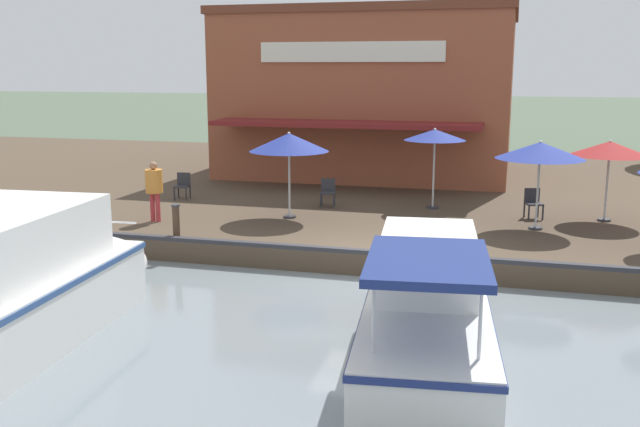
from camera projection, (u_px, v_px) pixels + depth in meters
ground_plane at (372, 281)px, 16.41m from camera, size 220.00×220.00×0.00m
quay_deck at (428, 190)px, 26.75m from camera, size 22.00×56.00×0.60m
quay_edge_fender at (373, 252)px, 16.37m from camera, size 0.20×50.40×0.10m
waterfront_restaurant at (372, 92)px, 29.04m from camera, size 10.07×11.21×6.43m
patio_umbrella_mid_patio_right at (289, 142)px, 19.93m from camera, size 2.24×2.24×2.45m
patio_umbrella_mid_patio_left at (540, 150)px, 18.51m from camera, size 2.30×2.30×2.36m
patio_umbrella_far_corner at (435, 135)px, 21.26m from camera, size 1.84×1.84×2.45m
patio_umbrella_near_quay_edge at (610, 149)px, 19.53m from camera, size 2.12×2.12×2.28m
cafe_chair_facing_river at (328, 191)px, 21.98m from camera, size 0.50×0.50×0.85m
cafe_chair_back_row_seat at (533, 202)px, 20.23m from camera, size 0.55×0.55×0.85m
cafe_chair_beside_entrance at (183, 184)px, 23.18m from camera, size 0.49×0.49×0.85m
person_near_entrance at (154, 184)px, 19.67m from camera, size 0.48×0.48×1.68m
motorboat_distant_upstream at (427, 304)px, 12.30m from camera, size 6.70×2.69×2.09m
mooring_post at (176, 221)px, 17.82m from camera, size 0.22×0.22×0.87m
tree_downstream_bank at (361, 58)px, 33.82m from camera, size 4.99×4.75×7.17m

